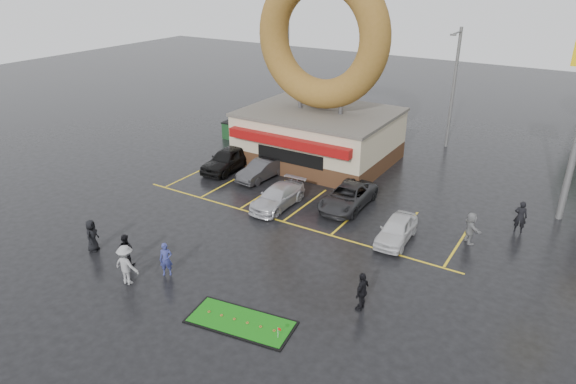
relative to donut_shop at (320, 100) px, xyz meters
The scene contains 18 objects.
ground 14.04m from the donut_shop, 76.98° to the right, with size 120.00×120.00×0.00m, color black.
donut_shop is the anchor object (origin of this frame).
streetlight_left 9.87m from the donut_shop, 135.22° to the left, with size 0.40×2.21×9.00m.
streetlight_mid 10.59m from the donut_shop, 48.62° to the left, with size 0.40×2.21×9.00m.
car_black 7.61m from the donut_shop, 131.69° to the right, with size 1.85×4.59×1.56m, color black.
car_dgrey 6.53m from the donut_shop, 106.97° to the right, with size 1.34×3.85×1.27m, color #323235.
car_silver 9.09m from the donut_shop, 78.14° to the right, with size 1.74×4.29×1.24m, color #BAB9BE.
car_grey 8.76m from the donut_shop, 48.63° to the right, with size 2.17×4.71×1.31m, color #29292B.
car_white 12.88m from the donut_shop, 42.18° to the right, with size 1.48×3.68×1.25m, color silver.
person_blue 17.30m from the donut_shop, 85.53° to the right, with size 0.59×0.39×1.61m, color navy.
person_blackjkt 17.63m from the donut_shop, 93.10° to the right, with size 0.77×0.60×1.59m, color black.
person_hoodie 18.63m from the donut_shop, 88.96° to the right, with size 1.23×0.71×1.90m, color gray.
person_bystander 17.89m from the donut_shop, 101.07° to the right, with size 0.81×0.53×1.66m, color black.
person_cameraman 17.96m from the donut_shop, 55.41° to the right, with size 1.01×0.42×1.73m, color black.
person_walker_near 14.43m from the donut_shop, 27.56° to the right, with size 1.57×0.50×1.69m, color gray.
person_walker_far 15.26m from the donut_shop, 15.16° to the right, with size 0.65×0.43×1.78m, color black.
dumpster 9.11m from the donut_shop, behind, with size 1.80×1.20×1.30m, color #1B4822.
putting_green 19.45m from the donut_shop, 70.61° to the right, with size 4.56×2.48×0.54m.
Camera 1 is at (13.67, -17.99, 13.18)m, focal length 32.00 mm.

